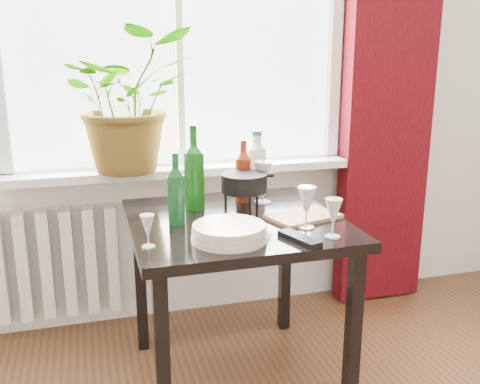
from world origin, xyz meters
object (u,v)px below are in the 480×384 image
object	(u,v)px
wineglass_back_left	(194,184)
bottle_amber	(243,170)
potted_plant	(128,101)
cleaning_bottle	(256,162)
fondue_pot	(244,191)
wineglass_front_left	(148,231)
tv_remote	(300,239)
wine_bottle_left	(176,188)
radiator	(35,266)
plate_stack	(229,233)
wineglass_front_right	(307,207)
cutting_board	(303,216)
table	(235,240)
wineglass_back_center	(263,182)
wine_bottle_right	(194,167)
wineglass_far_right	(333,218)

from	to	relation	value
wineglass_back_left	bottle_amber	bearing A→B (deg)	-8.59
potted_plant	cleaning_bottle	bearing A→B (deg)	-21.56
cleaning_bottle	fondue_pot	distance (m)	0.25
wineglass_front_left	tv_remote	distance (m)	0.54
wine_bottle_left	fondue_pot	size ratio (longest dim) A/B	1.27
radiator	plate_stack	world-z (taller)	plate_stack
wineglass_front_right	fondue_pot	world-z (taller)	wineglass_front_right
tv_remote	cutting_board	world-z (taller)	tv_remote
fondue_pot	cleaning_bottle	bearing A→B (deg)	61.58
table	wineglass_back_left	world-z (taller)	wineglass_back_left
cleaning_bottle	wineglass_back_center	xyz separation A→B (m)	(-0.02, -0.14, -0.06)
tv_remote	plate_stack	bearing A→B (deg)	143.70
wine_bottle_right	wineglass_front_left	world-z (taller)	wine_bottle_right
bottle_amber	wineglass_front_left	size ratio (longest dim) A/B	2.41
wineglass_back_center	wineglass_front_right	bearing A→B (deg)	-83.00
bottle_amber	cleaning_bottle	world-z (taller)	cleaning_bottle
wine_bottle_right	wineglass_front_right	xyz separation A→B (m)	(0.36, -0.38, -0.10)
tv_remote	wine_bottle_left	bearing A→B (deg)	122.07
table	wineglass_front_right	distance (m)	0.35
tv_remote	cleaning_bottle	bearing A→B (deg)	67.51
potted_plant	bottle_amber	xyz separation A→B (m)	(0.47, -0.32, -0.29)
bottle_amber	radiator	bearing A→B (deg)	157.97
plate_stack	cutting_board	bearing A→B (deg)	25.65
wine_bottle_right	wineglass_back_center	size ratio (longest dim) A/B	1.90
cleaning_bottle	table	bearing A→B (deg)	-120.62
wineglass_front_right	cutting_board	world-z (taller)	wineglass_front_right
wineglass_back_left	plate_stack	bearing A→B (deg)	-87.53
bottle_amber	wineglass_far_right	distance (m)	0.59
radiator	potted_plant	xyz separation A→B (m)	(0.49, -0.07, 0.80)
wine_bottle_left	wineglass_front_right	distance (m)	0.51
fondue_pot	tv_remote	bearing A→B (deg)	-78.91
table	radiator	bearing A→B (deg)	143.46
table	wineglass_far_right	world-z (taller)	wineglass_far_right
potted_plant	fondue_pot	world-z (taller)	potted_plant
wine_bottle_left	wineglass_front_left	world-z (taller)	wine_bottle_left
wineglass_front_left	cutting_board	bearing A→B (deg)	14.28
table	wine_bottle_right	size ratio (longest dim) A/B	2.28
wineglass_far_right	wine_bottle_right	bearing A→B (deg)	129.08
cleaning_bottle	plate_stack	size ratio (longest dim) A/B	1.14
table	wine_bottle_left	xyz separation A→B (m)	(-0.24, -0.00, 0.24)
cleaning_bottle	wineglass_back_left	distance (m)	0.33
wine_bottle_right	cleaning_bottle	distance (m)	0.36
wineglass_back_left	cutting_board	bearing A→B (deg)	-42.20
potted_plant	tv_remote	size ratio (longest dim) A/B	3.55
cleaning_bottle	wineglass_back_center	bearing A→B (deg)	-96.52
cleaning_bottle	wineglass_back_left	size ratio (longest dim) A/B	1.78
potted_plant	tv_remote	xyz separation A→B (m)	(0.51, -0.88, -0.43)
cutting_board	potted_plant	bearing A→B (deg)	134.96
wineglass_back_center	wineglass_back_left	size ratio (longest dim) A/B	1.10
potted_plant	cutting_board	distance (m)	0.99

